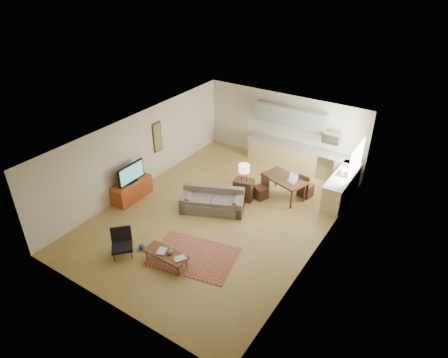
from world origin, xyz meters
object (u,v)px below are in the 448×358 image
Objects in this scene: sofa at (212,201)px; console_table at (243,190)px; coffee_table at (166,258)px; dining_table at (284,187)px; armchair at (122,244)px; tv_credenza at (132,190)px.

sofa is 2.82× the size of console_table.
coffee_table is 0.85× the size of dining_table.
sofa is 3.23m from armchair.
tv_credenza is 0.97× the size of dining_table.
dining_table is (1.56, 1.98, 0.01)m from sofa.
coffee_table is 1.32m from armchair.
armchair reaches higher than coffee_table.
armchair is 4.45m from console_table.
dining_table reaches higher than coffee_table.
armchair is at bearing -121.34° from console_table.
coffee_table is at bearing -105.04° from console_table.
armchair is at bearing -51.07° from tv_credenza.
tv_credenza is 3.74m from console_table.
armchair is 5.63m from dining_table.
sofa is at bearing -127.33° from console_table.
armchair reaches higher than console_table.
armchair is (-0.86, -3.11, 0.01)m from sofa.
coffee_table is 1.70× the size of console_table.
console_table is at bearing 42.08° from sofa.
armchair is 1.01× the size of console_table.
tv_credenza is (-1.80, 2.23, -0.04)m from armchair.
console_table reaches higher than coffee_table.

